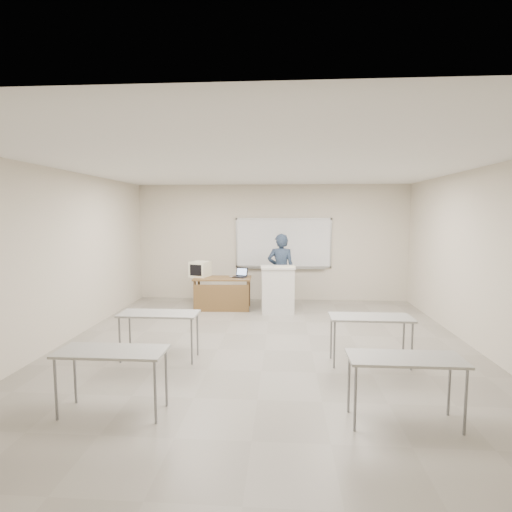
# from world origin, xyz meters

# --- Properties ---
(floor) EXTENTS (7.00, 8.00, 0.01)m
(floor) POSITION_xyz_m (0.00, 0.00, -0.01)
(floor) COLOR gray
(floor) RESTS_ON ground
(whiteboard) EXTENTS (2.48, 0.10, 1.31)m
(whiteboard) POSITION_xyz_m (0.30, 3.97, 1.48)
(whiteboard) COLOR white
(whiteboard) RESTS_ON floor
(student_desks) EXTENTS (4.40, 2.20, 0.73)m
(student_desks) POSITION_xyz_m (-0.00, -1.35, 0.67)
(student_desks) COLOR #9E9E99
(student_desks) RESTS_ON floor
(instructor_desk) EXTENTS (1.35, 0.67, 0.75)m
(instructor_desk) POSITION_xyz_m (-1.13, 2.74, 0.53)
(instructor_desk) COLOR brown
(instructor_desk) RESTS_ON floor
(podium) EXTENTS (0.76, 0.55, 1.06)m
(podium) POSITION_xyz_m (0.18, 2.56, 0.53)
(podium) COLOR white
(podium) RESTS_ON floor
(crt_monitor) EXTENTS (0.40, 0.45, 0.38)m
(crt_monitor) POSITION_xyz_m (-1.68, 2.98, 0.93)
(crt_monitor) COLOR #EBE5C3
(crt_monitor) RESTS_ON instructor_desk
(laptop) EXTENTS (0.29, 0.27, 0.22)m
(laptop) POSITION_xyz_m (-0.73, 2.94, 0.80)
(laptop) COLOR black
(laptop) RESTS_ON instructor_desk
(mouse) EXTENTS (0.10, 0.08, 0.03)m
(mouse) POSITION_xyz_m (-0.93, 2.90, 0.77)
(mouse) COLOR #ACAFB4
(mouse) RESTS_ON instructor_desk
(keyboard) EXTENTS (0.50, 0.26, 0.03)m
(keyboard) POSITION_xyz_m (0.33, 2.44, 1.08)
(keyboard) COLOR #EBE5C3
(keyboard) RESTS_ON podium
(presenter) EXTENTS (0.67, 0.46, 1.78)m
(presenter) POSITION_xyz_m (0.25, 3.15, 0.89)
(presenter) COLOR black
(presenter) RESTS_ON floor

